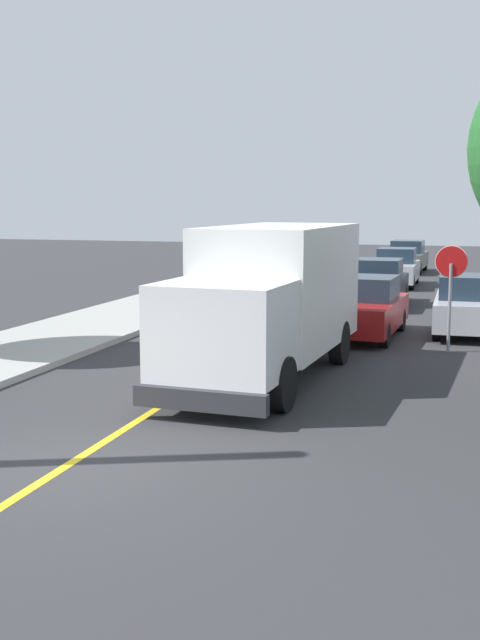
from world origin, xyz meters
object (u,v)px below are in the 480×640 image
(parked_car_furthest, at_px, (407,257))
(parked_van_across, at_px, (468,306))
(parked_car_mid, at_px, (378,284))
(stop_sign, at_px, (451,278))
(parked_car_far, at_px, (396,268))
(parked_car_near, at_px, (365,309))
(box_truck, at_px, (270,295))

(parked_car_furthest, height_order, parked_van_across, same)
(parked_car_mid, distance_m, stop_sign, 9.02)
(parked_car_far, bearing_deg, stop_sign, -79.39)
(parked_car_near, xyz_separation_m, parked_car_furthest, (-0.76, 21.09, 0.00))
(parked_car_mid, distance_m, parked_van_across, 6.34)
(parked_car_furthest, bearing_deg, parked_car_mid, -89.03)
(parked_car_near, bearing_deg, parked_van_across, 28.02)
(box_truck, distance_m, parked_car_furthest, 26.92)
(box_truck, bearing_deg, stop_sign, 50.26)
(box_truck, relative_size, parked_car_near, 1.63)
(parked_car_furthest, bearing_deg, stop_sign, -82.28)
(parked_car_near, height_order, parked_van_across, same)
(parked_car_near, distance_m, stop_sign, 3.01)
(box_truck, xyz_separation_m, parked_car_far, (0.60, 19.73, -0.97))
(parked_car_mid, relative_size, stop_sign, 1.66)
(parked_car_mid, bearing_deg, parked_van_across, -59.38)
(parked_car_near, distance_m, parked_car_far, 13.93)
(stop_sign, bearing_deg, parked_car_near, 145.40)
(box_truck, bearing_deg, parked_van_across, 61.74)
(parked_car_far, distance_m, parked_car_furthest, 7.18)
(parked_car_near, bearing_deg, box_truck, -101.57)
(parked_car_furthest, height_order, stop_sign, stop_sign)
(box_truck, relative_size, parked_car_far, 1.65)
(parked_car_mid, xyz_separation_m, parked_car_furthest, (-0.24, 14.19, 0.00))
(box_truck, height_order, parked_car_mid, box_truck)
(parked_car_near, distance_m, parked_car_furthest, 21.11)
(parked_car_near, bearing_deg, stop_sign, -34.60)
(box_truck, bearing_deg, parked_car_furthest, 89.09)
(parked_car_far, height_order, parked_van_across, same)
(parked_car_near, xyz_separation_m, parked_car_mid, (-0.52, 6.90, 0.00))
(parked_car_mid, bearing_deg, parked_car_far, 90.58)
(stop_sign, bearing_deg, box_truck, -129.74)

